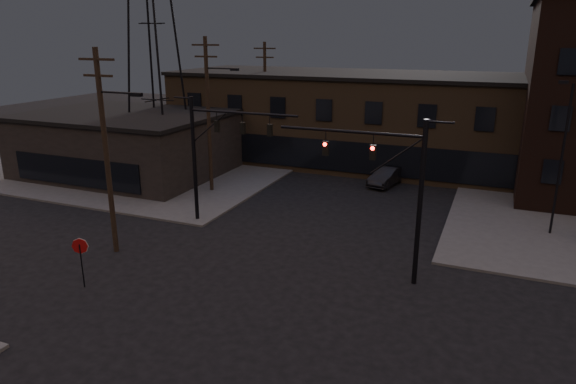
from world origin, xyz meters
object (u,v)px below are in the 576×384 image
object	(u,v)px
traffic_signal_far	(211,147)
stop_sign	(80,251)
traffic_signal_near	(396,183)
car_crossing	(387,176)

from	to	relation	value
traffic_signal_far	stop_sign	world-z (taller)	traffic_signal_far
traffic_signal_near	car_crossing	xyz separation A→B (m)	(-3.80, 16.51, -4.20)
stop_sign	traffic_signal_far	bearing A→B (deg)	82.68
traffic_signal_near	car_crossing	distance (m)	17.46
traffic_signal_near	stop_sign	world-z (taller)	traffic_signal_near
traffic_signal_near	traffic_signal_far	bearing A→B (deg)	163.83
traffic_signal_near	traffic_signal_far	world-z (taller)	same
traffic_signal_far	car_crossing	bearing A→B (deg)	57.54
stop_sign	car_crossing	bearing A→B (deg)	67.43
traffic_signal_near	stop_sign	size ratio (longest dim) A/B	3.23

